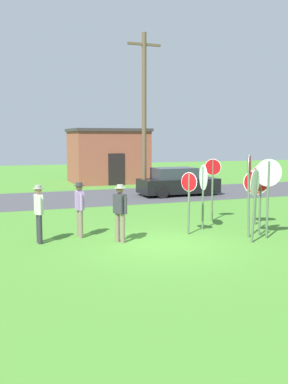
{
  "coord_description": "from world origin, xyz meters",
  "views": [
    {
      "loc": [
        -4.85,
        -11.51,
        3.11
      ],
      "look_at": [
        0.25,
        2.17,
        1.3
      ],
      "focal_mm": 40.85,
      "sensor_mm": 36.0,
      "label": 1
    }
  ],
  "objects_px": {
    "person_on_left": "(120,210)",
    "person_holding_notes": "(39,210)",
    "stop_sign_low_front": "(261,186)",
    "stop_sign_tallest": "(213,180)",
    "stop_sign_leaning_right": "(249,183)",
    "stop_sign_center_cluster": "(255,192)",
    "stop_sign_nearest": "(203,185)",
    "stop_sign_rear_right": "(268,184)",
    "utility_pole": "(144,113)",
    "stop_sign_rear_left": "(189,193)",
    "person_in_teal": "(80,206)",
    "parked_car_on_street": "(177,183)",
    "stop_sign_leaning_left": "(256,187)"
  },
  "relations": [
    {
      "from": "person_on_left",
      "to": "person_holding_notes",
      "type": "relative_size",
      "value": 1.0
    },
    {
      "from": "person_holding_notes",
      "to": "stop_sign_low_front",
      "type": "bearing_deg",
      "value": -11.62
    },
    {
      "from": "stop_sign_tallest",
      "to": "stop_sign_leaning_right",
      "type": "relative_size",
      "value": 0.9
    },
    {
      "from": "stop_sign_center_cluster",
      "to": "person_on_left",
      "type": "relative_size",
      "value": 1.27
    },
    {
      "from": "stop_sign_tallest",
      "to": "stop_sign_leaning_right",
      "type": "bearing_deg",
      "value": -96.26
    },
    {
      "from": "stop_sign_nearest",
      "to": "stop_sign_rear_right",
      "type": "bearing_deg",
      "value": -57.29
    },
    {
      "from": "utility_pole",
      "to": "stop_sign_center_cluster",
      "type": "height_order",
      "value": "utility_pole"
    },
    {
      "from": "stop_sign_center_cluster",
      "to": "stop_sign_tallest",
      "type": "distance_m",
      "value": 3.59
    },
    {
      "from": "stop_sign_rear_left",
      "to": "person_in_teal",
      "type": "distance_m",
      "value": 3.51
    },
    {
      "from": "stop_sign_tallest",
      "to": "stop_sign_center_cluster",
      "type": "bearing_deg",
      "value": -99.29
    },
    {
      "from": "stop_sign_rear_left",
      "to": "person_on_left",
      "type": "height_order",
      "value": "stop_sign_rear_left"
    },
    {
      "from": "stop_sign_rear_left",
      "to": "person_in_teal",
      "type": "bearing_deg",
      "value": 166.62
    },
    {
      "from": "utility_pole",
      "to": "stop_sign_tallest",
      "type": "bearing_deg",
      "value": -90.12
    },
    {
      "from": "stop_sign_low_front",
      "to": "stop_sign_rear_left",
      "type": "height_order",
      "value": "stop_sign_low_front"
    },
    {
      "from": "person_holding_notes",
      "to": "stop_sign_rear_left",
      "type": "bearing_deg",
      "value": -5.63
    },
    {
      "from": "stop_sign_center_cluster",
      "to": "person_on_left",
      "type": "distance_m",
      "value": 4.02
    },
    {
      "from": "stop_sign_rear_right",
      "to": "person_on_left",
      "type": "xyz_separation_m",
      "value": [
        -4.43,
        1.11,
        -0.73
      ]
    },
    {
      "from": "parked_car_on_street",
      "to": "person_on_left",
      "type": "bearing_deg",
      "value": -123.56
    },
    {
      "from": "stop_sign_nearest",
      "to": "person_holding_notes",
      "type": "bearing_deg",
      "value": -179.34
    },
    {
      "from": "stop_sign_nearest",
      "to": "person_holding_notes",
      "type": "distance_m",
      "value": 5.51
    },
    {
      "from": "stop_sign_rear_right",
      "to": "stop_sign_tallest",
      "type": "height_order",
      "value": "stop_sign_rear_right"
    },
    {
      "from": "stop_sign_nearest",
      "to": "person_on_left",
      "type": "height_order",
      "value": "stop_sign_nearest"
    },
    {
      "from": "parked_car_on_street",
      "to": "person_holding_notes",
      "type": "relative_size",
      "value": 2.48
    },
    {
      "from": "stop_sign_tallest",
      "to": "stop_sign_leaning_left",
      "type": "bearing_deg",
      "value": -50.17
    },
    {
      "from": "parked_car_on_street",
      "to": "person_in_teal",
      "type": "xyz_separation_m",
      "value": [
        -7.16,
        -8.22,
        0.3
      ]
    },
    {
      "from": "stop_sign_nearest",
      "to": "person_on_left",
      "type": "bearing_deg",
      "value": -166.03
    },
    {
      "from": "stop_sign_low_front",
      "to": "stop_sign_rear_left",
      "type": "xyz_separation_m",
      "value": [
        -2.07,
        0.93,
        -0.24
      ]
    },
    {
      "from": "stop_sign_center_cluster",
      "to": "stop_sign_rear_left",
      "type": "bearing_deg",
      "value": 127.35
    },
    {
      "from": "stop_sign_rear_left",
      "to": "person_on_left",
      "type": "bearing_deg",
      "value": -173.55
    },
    {
      "from": "stop_sign_leaning_right",
      "to": "person_in_teal",
      "type": "xyz_separation_m",
      "value": [
        -4.97,
        1.83,
        -0.75
      ]
    },
    {
      "from": "parked_car_on_street",
      "to": "stop_sign_rear_right",
      "type": "xyz_separation_m",
      "value": [
        -1.74,
        -10.41,
        1.03
      ]
    },
    {
      "from": "stop_sign_tallest",
      "to": "person_on_left",
      "type": "xyz_separation_m",
      "value": [
        -4.29,
        -2.1,
        -0.57
      ]
    },
    {
      "from": "stop_sign_tallest",
      "to": "stop_sign_nearest",
      "type": "bearing_deg",
      "value": -129.79
    },
    {
      "from": "stop_sign_leaning_left",
      "to": "person_in_teal",
      "type": "xyz_separation_m",
      "value": [
        -6.33,
        0.24,
        -0.37
      ]
    },
    {
      "from": "stop_sign_rear_left",
      "to": "stop_sign_leaning_left",
      "type": "xyz_separation_m",
      "value": [
        2.94,
        0.57,
        0.01
      ]
    },
    {
      "from": "stop_sign_rear_right",
      "to": "person_holding_notes",
      "type": "distance_m",
      "value": 7.0
    },
    {
      "from": "parked_car_on_street",
      "to": "stop_sign_rear_left",
      "type": "bearing_deg",
      "value": -112.63
    },
    {
      "from": "parked_car_on_street",
      "to": "person_holding_notes",
      "type": "distance_m",
      "value": 12.04
    },
    {
      "from": "utility_pole",
      "to": "parked_car_on_street",
      "type": "xyz_separation_m",
      "value": [
        1.86,
        -0.2,
        -3.75
      ]
    },
    {
      "from": "person_on_left",
      "to": "stop_sign_center_cluster",
      "type": "bearing_deg",
      "value": -21.18
    },
    {
      "from": "stop_sign_tallest",
      "to": "stop_sign_leaning_left",
      "type": "distance_m",
      "value": 1.65
    },
    {
      "from": "stop_sign_nearest",
      "to": "person_in_teal",
      "type": "relative_size",
      "value": 1.28
    },
    {
      "from": "utility_pole",
      "to": "stop_sign_rear_left",
      "type": "distance_m",
      "value": 9.91
    },
    {
      "from": "parked_car_on_street",
      "to": "person_holding_notes",
      "type": "height_order",
      "value": "person_holding_notes"
    },
    {
      "from": "parked_car_on_street",
      "to": "stop_sign_leaning_right",
      "type": "relative_size",
      "value": 1.65
    },
    {
      "from": "stop_sign_center_cluster",
      "to": "person_holding_notes",
      "type": "distance_m",
      "value": 6.4
    },
    {
      "from": "stop_sign_center_cluster",
      "to": "stop_sign_low_front",
      "type": "height_order",
      "value": "stop_sign_low_front"
    },
    {
      "from": "stop_sign_low_front",
      "to": "person_on_left",
      "type": "xyz_separation_m",
      "value": [
        -4.48,
        0.66,
        -0.6
      ]
    },
    {
      "from": "stop_sign_center_cluster",
      "to": "stop_sign_nearest",
      "type": "relative_size",
      "value": 0.99
    },
    {
      "from": "stop_sign_center_cluster",
      "to": "stop_sign_tallest",
      "type": "relative_size",
      "value": 0.94
    }
  ]
}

